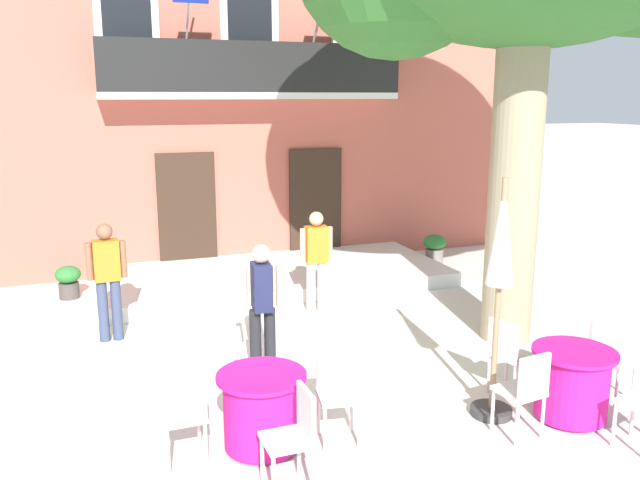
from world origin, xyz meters
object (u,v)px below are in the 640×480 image
at_px(cafe_table_near_tree, 572,383).
at_px(cafe_chair_near_tree_0, 508,351).
at_px(cafe_table_middle, 262,410).
at_px(cafe_chair_middle_3, 249,366).
at_px(cafe_chair_middle_2, 337,387).
at_px(pedestrian_near_entrance, 262,303).
at_px(cafe_chair_near_tree_3, 607,353).
at_px(ground_planter_left, 68,280).
at_px(cafe_chair_middle_1, 295,432).
at_px(cafe_chair_middle_0, 184,413).
at_px(ground_planter_right, 435,247).
at_px(pedestrian_mid_plaza, 316,256).
at_px(cafe_umbrella, 500,264).
at_px(pedestrian_by_tree, 107,275).
at_px(cafe_chair_near_tree_1, 525,389).

relative_size(cafe_table_near_tree, cafe_chair_near_tree_0, 0.95).
distance_m(cafe_table_middle, cafe_chair_middle_3, 0.77).
relative_size(cafe_table_near_tree, cafe_chair_middle_3, 0.95).
relative_size(cafe_chair_middle_2, pedestrian_near_entrance, 0.56).
xyz_separation_m(cafe_chair_near_tree_3, ground_planter_left, (-5.74, 6.01, -0.21)).
xyz_separation_m(cafe_chair_near_tree_3, cafe_chair_middle_1, (-3.82, -0.49, 0.00)).
xyz_separation_m(cafe_chair_near_tree_3, cafe_chair_middle_0, (-4.66, 0.17, 0.00)).
bearing_deg(cafe_chair_middle_0, ground_planter_right, 44.65).
xyz_separation_m(cafe_table_middle, cafe_chair_middle_1, (0.09, -0.75, 0.14)).
bearing_deg(cafe_chair_near_tree_3, pedestrian_mid_plaza, 117.71).
distance_m(cafe_umbrella, pedestrian_mid_plaza, 3.98).
distance_m(cafe_chair_near_tree_3, pedestrian_near_entrance, 3.97).
relative_size(cafe_chair_near_tree_3, pedestrian_near_entrance, 0.56).
height_order(cafe_chair_near_tree_3, cafe_chair_middle_2, same).
bearing_deg(pedestrian_near_entrance, cafe_chair_middle_3, -113.29).
bearing_deg(cafe_chair_near_tree_0, cafe_table_near_tree, -65.16).
distance_m(cafe_chair_middle_2, cafe_umbrella, 2.06).
relative_size(cafe_umbrella, pedestrian_by_tree, 1.54).
bearing_deg(cafe_table_near_tree, pedestrian_near_entrance, 141.84).
xyz_separation_m(cafe_chair_near_tree_3, pedestrian_near_entrance, (-3.47, 1.90, 0.39)).
distance_m(cafe_chair_middle_1, cafe_chair_middle_2, 0.96).
relative_size(cafe_chair_near_tree_3, ground_planter_left, 1.63).
bearing_deg(cafe_chair_middle_3, ground_planter_right, 44.46).
bearing_deg(ground_planter_right, pedestrian_mid_plaza, -147.85).
bearing_deg(cafe_table_near_tree, cafe_chair_near_tree_1, -166.50).
height_order(cafe_chair_near_tree_0, cafe_chair_middle_3, same).
height_order(cafe_chair_near_tree_1, ground_planter_left, cafe_chair_near_tree_1).
relative_size(cafe_chair_middle_1, pedestrian_near_entrance, 0.56).
bearing_deg(cafe_chair_near_tree_0, cafe_table_middle, -176.95).
xyz_separation_m(cafe_umbrella, ground_planter_left, (-4.30, 5.95, -1.35)).
height_order(pedestrian_mid_plaza, pedestrian_by_tree, pedestrian_by_tree).
xyz_separation_m(pedestrian_near_entrance, pedestrian_mid_plaza, (1.41, 2.02, -0.01)).
bearing_deg(cafe_chair_near_tree_1, cafe_chair_near_tree_3, 17.33).
xyz_separation_m(cafe_chair_near_tree_0, pedestrian_mid_plaza, (-1.04, 3.51, 0.38)).
distance_m(cafe_table_near_tree, ground_planter_right, 6.54).
xyz_separation_m(cafe_chair_middle_2, ground_planter_right, (4.37, 5.77, -0.19)).
bearing_deg(cafe_umbrella, ground_planter_left, 125.86).
bearing_deg(cafe_chair_middle_0, cafe_chair_middle_2, 1.21).
bearing_deg(cafe_chair_near_tree_1, pedestrian_by_tree, 131.63).
xyz_separation_m(cafe_table_middle, cafe_chair_middle_0, (-0.75, -0.08, 0.14)).
relative_size(pedestrian_near_entrance, pedestrian_mid_plaza, 1.01).
bearing_deg(pedestrian_mid_plaza, cafe_chair_middle_3, -121.59).
relative_size(cafe_table_middle, cafe_chair_middle_2, 0.95).
distance_m(cafe_chair_near_tree_3, cafe_chair_middle_3, 3.98).
relative_size(cafe_chair_near_tree_0, cafe_chair_middle_0, 1.00).
bearing_deg(pedestrian_by_tree, pedestrian_near_entrance, -47.42).
bearing_deg(cafe_chair_near_tree_1, pedestrian_near_entrance, 130.86).
distance_m(cafe_chair_near_tree_3, pedestrian_mid_plaza, 4.44).
bearing_deg(cafe_table_near_tree, cafe_chair_middle_0, 173.57).
distance_m(cafe_table_near_tree, cafe_chair_middle_3, 3.40).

